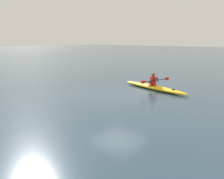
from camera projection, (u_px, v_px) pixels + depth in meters
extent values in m
plane|color=#283D4C|center=(119.00, 96.00, 12.80)|extent=(160.00, 160.00, 0.00)
ellipsoid|color=#EAB214|center=(154.00, 87.00, 14.43)|extent=(4.91, 1.79, 0.26)
torus|color=black|center=(153.00, 85.00, 14.47)|extent=(0.68, 0.68, 0.04)
cylinder|color=black|center=(173.00, 89.00, 13.24)|extent=(0.18, 0.18, 0.02)
cylinder|color=red|center=(153.00, 81.00, 14.41)|extent=(0.37, 0.37, 0.51)
sphere|color=brown|center=(153.00, 75.00, 14.33)|extent=(0.21, 0.21, 0.21)
cylinder|color=black|center=(156.00, 80.00, 14.24)|extent=(0.51, 1.90, 0.03)
ellipsoid|color=red|center=(167.00, 79.00, 14.80)|extent=(0.14, 0.40, 0.17)
ellipsoid|color=red|center=(143.00, 82.00, 13.67)|extent=(0.14, 0.40, 0.17)
cylinder|color=brown|center=(157.00, 79.00, 14.49)|extent=(0.18, 0.30, 0.34)
cylinder|color=brown|center=(151.00, 80.00, 14.17)|extent=(0.24, 0.26, 0.34)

